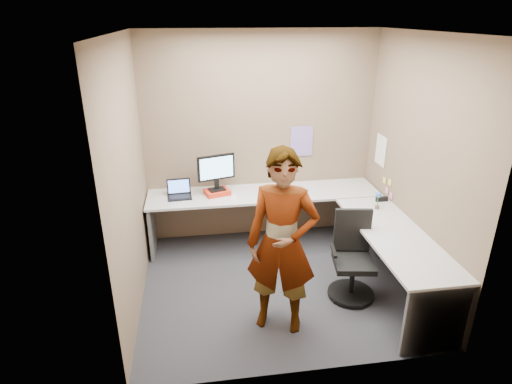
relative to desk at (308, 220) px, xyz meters
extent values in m
plane|color=#28272C|center=(-0.44, -0.39, -0.59)|extent=(3.00, 3.00, 0.00)
plane|color=brown|center=(-0.44, 0.91, 0.76)|extent=(3.00, 0.00, 3.00)
plane|color=brown|center=(1.06, -0.39, 0.76)|extent=(0.00, 2.70, 2.70)
plane|color=brown|center=(-1.94, -0.39, 0.76)|extent=(0.00, 2.70, 2.70)
plane|color=white|center=(-0.44, -0.39, 2.11)|extent=(3.00, 3.00, 0.00)
cube|color=silver|center=(-0.44, 0.59, 0.13)|extent=(2.96, 0.65, 0.03)
cube|color=silver|center=(0.74, -0.71, 0.13)|extent=(0.65, 1.91, 0.03)
cube|color=#59595B|center=(-1.88, 0.59, -0.24)|extent=(0.04, 0.60, 0.70)
cube|color=#59595B|center=(1.00, 0.59, -0.24)|extent=(0.04, 0.60, 0.70)
cube|color=#59595B|center=(0.74, -1.63, -0.24)|extent=(0.60, 0.04, 0.70)
cube|color=red|center=(-1.03, 0.62, 0.17)|extent=(0.35, 0.30, 0.06)
cube|color=black|center=(-1.03, 0.62, 0.21)|extent=(0.23, 0.19, 0.02)
cube|color=black|center=(-1.03, 0.64, 0.28)|extent=(0.06, 0.05, 0.12)
cube|color=black|center=(-1.03, 0.64, 0.50)|extent=(0.47, 0.17, 0.32)
cube|color=#8CC8F2|center=(-1.03, 0.62, 0.50)|extent=(0.41, 0.13, 0.27)
cube|color=black|center=(-1.50, 0.58, 0.15)|extent=(0.31, 0.23, 0.02)
cube|color=black|center=(-1.51, 0.68, 0.26)|extent=(0.30, 0.08, 0.19)
cube|color=#4876E5|center=(-1.51, 0.68, 0.26)|extent=(0.26, 0.06, 0.16)
cube|color=#B7B7BC|center=(-1.06, 0.67, 0.16)|extent=(0.12, 0.08, 0.04)
sphere|color=red|center=(-1.06, 0.66, 0.19)|extent=(0.04, 0.04, 0.04)
cone|color=white|center=(-0.84, 0.47, 0.17)|extent=(0.10, 0.10, 0.06)
cube|color=black|center=(0.95, 0.11, 0.17)|extent=(0.15, 0.04, 0.05)
cylinder|color=brown|center=(0.80, -0.09, 0.16)|extent=(0.05, 0.05, 0.04)
cylinder|color=#338C3F|center=(0.80, -0.09, 0.25)|extent=(0.01, 0.01, 0.14)
sphere|color=#4179E7|center=(0.80, -0.09, 0.32)|extent=(0.07, 0.07, 0.07)
cube|color=#846BB7|center=(0.11, 0.90, 0.71)|extent=(0.30, 0.01, 0.40)
cube|color=white|center=(1.05, 0.51, 0.66)|extent=(0.01, 0.28, 0.38)
cube|color=#F2E059|center=(1.05, 0.16, 0.36)|extent=(0.01, 0.07, 0.07)
cube|color=pink|center=(1.05, 0.21, 0.23)|extent=(0.01, 0.07, 0.07)
cube|color=pink|center=(1.05, 0.09, 0.21)|extent=(0.01, 0.07, 0.07)
cube|color=#F2E059|center=(1.05, 0.31, 0.33)|extent=(0.01, 0.07, 0.07)
cylinder|color=black|center=(0.31, -0.72, -0.55)|extent=(0.50, 0.50, 0.04)
cylinder|color=black|center=(0.31, -0.72, -0.36)|extent=(0.05, 0.05, 0.36)
cube|color=black|center=(0.31, -0.72, -0.17)|extent=(0.47, 0.47, 0.06)
cube|color=black|center=(0.34, -0.53, 0.12)|extent=(0.39, 0.11, 0.49)
cube|color=black|center=(0.09, -0.69, -0.02)|extent=(0.08, 0.27, 0.03)
cube|color=black|center=(0.53, -0.76, -0.02)|extent=(0.08, 0.27, 0.03)
imported|color=#999399|center=(-0.54, -1.04, 0.32)|extent=(0.77, 0.63, 1.81)
camera|label=1|loc=(-1.28, -4.40, 2.27)|focal=30.00mm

